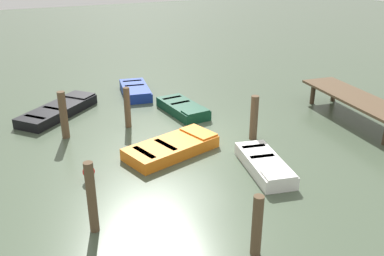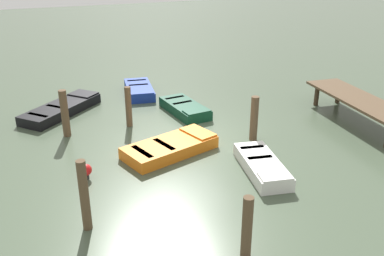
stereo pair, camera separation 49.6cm
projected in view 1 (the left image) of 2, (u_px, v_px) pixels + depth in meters
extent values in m
plane|color=#475642|center=(192.00, 137.00, 15.62)|extent=(80.00, 80.00, 0.00)
cube|color=brown|center=(359.00, 99.00, 16.78)|extent=(5.77, 2.09, 0.10)
cylinder|color=#3C2E20|center=(334.00, 92.00, 19.10)|extent=(0.20, 0.20, 0.85)
cylinder|color=#3C2E20|center=(313.00, 94.00, 18.77)|extent=(0.20, 0.20, 0.85)
cube|color=black|center=(58.00, 111.00, 17.55)|extent=(3.45, 3.61, 0.40)
cube|color=gray|center=(58.00, 107.00, 17.50)|extent=(2.87, 3.01, 0.04)
cube|color=black|center=(79.00, 95.00, 18.70)|extent=(1.38, 1.36, 0.06)
cube|color=#776E5D|center=(53.00, 109.00, 17.25)|extent=(0.85, 0.80, 0.04)
cube|color=#776E5D|center=(35.00, 117.00, 16.37)|extent=(0.85, 0.80, 0.04)
cube|color=silver|center=(264.00, 165.00, 13.19)|extent=(2.85, 1.50, 0.40)
cube|color=#334772|center=(265.00, 161.00, 13.14)|extent=(2.41, 1.21, 0.04)
cube|color=silver|center=(279.00, 175.00, 12.16)|extent=(0.76, 1.01, 0.06)
cube|color=navy|center=(262.00, 157.00, 13.30)|extent=(0.34, 0.82, 0.04)
cube|color=navy|center=(254.00, 147.00, 13.97)|extent=(0.34, 0.82, 0.04)
cube|color=orange|center=(171.00, 148.00, 14.30)|extent=(2.27, 3.44, 0.40)
cube|color=black|center=(171.00, 144.00, 14.24)|extent=(1.84, 2.90, 0.04)
cube|color=orange|center=(198.00, 132.00, 14.96)|extent=(1.42, 1.04, 0.06)
cube|color=black|center=(166.00, 145.00, 14.08)|extent=(1.11, 0.51, 0.04)
cube|color=black|center=(144.00, 153.00, 13.56)|extent=(1.11, 0.51, 0.04)
cube|color=#0C3823|center=(183.00, 108.00, 17.79)|extent=(2.80, 1.43, 0.40)
cube|color=maroon|center=(183.00, 105.00, 17.73)|extent=(2.37, 1.14, 0.04)
cube|color=#0C3823|center=(195.00, 111.00, 16.87)|extent=(0.70, 1.09, 0.06)
cube|color=maroon|center=(180.00, 103.00, 17.88)|extent=(0.30, 0.91, 0.04)
cube|color=maroon|center=(172.00, 98.00, 18.46)|extent=(0.30, 0.91, 0.04)
cube|color=navy|center=(135.00, 91.00, 20.00)|extent=(2.89, 1.57, 0.40)
cube|color=silver|center=(135.00, 88.00, 19.95)|extent=(2.45, 1.25, 0.04)
cube|color=navy|center=(139.00, 93.00, 18.96)|extent=(0.76, 1.13, 0.06)
cube|color=#A4A49F|center=(134.00, 86.00, 20.12)|extent=(0.33, 0.93, 0.04)
cube|color=#A4A49F|center=(132.00, 81.00, 20.79)|extent=(0.33, 0.93, 0.04)
cylinder|color=brown|center=(257.00, 226.00, 9.36)|extent=(0.24, 0.24, 1.53)
cylinder|color=brown|center=(92.00, 198.00, 10.09)|extent=(0.23, 0.23, 1.89)
cylinder|color=brown|center=(127.00, 108.00, 16.18)|extent=(0.24, 0.24, 1.59)
cylinder|color=brown|center=(254.00, 118.00, 15.15)|extent=(0.28, 0.28, 1.64)
cylinder|color=brown|center=(64.00, 115.00, 15.21)|extent=(0.28, 0.28, 1.76)
cylinder|color=#262626|center=(89.00, 179.00, 12.67)|extent=(0.16, 0.16, 0.12)
sphere|color=red|center=(89.00, 172.00, 12.57)|extent=(0.36, 0.36, 0.36)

